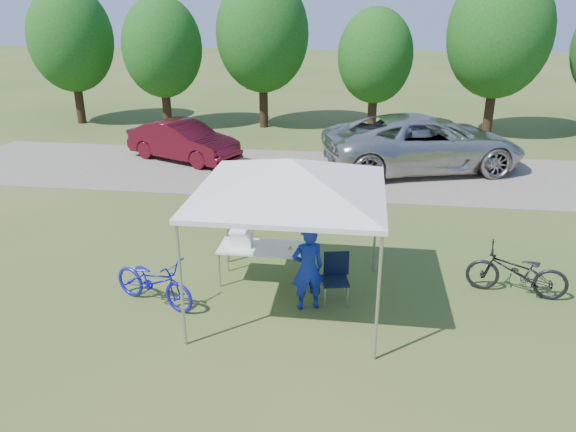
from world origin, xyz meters
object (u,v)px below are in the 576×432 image
folding_table (266,249)px  bike_dark (517,272)px  folding_chair (336,273)px  cooler (241,238)px  cyclist (308,268)px  bike_blue (154,281)px  sedan (183,141)px  minivan (423,143)px

folding_table → bike_dark: size_ratio=1.01×
folding_chair → cooler: bearing=153.3°
cyclist → bike_dark: 3.93m
bike_dark → cyclist: bearing=-63.8°
cooler → cyclist: cyclist is taller
folding_table → bike_blue: bike_blue is taller
folding_chair → bike_blue: (-3.22, -0.59, -0.08)m
cooler → bike_blue: size_ratio=0.25×
cooler → folding_table: bearing=0.0°
folding_table → bike_blue: bearing=-149.5°
bike_blue → sedan: 9.51m
bike_blue → folding_table: bearing=-37.6°
folding_table → bike_dark: bike_dark is taller
folding_chair → folding_table: bearing=148.3°
folding_table → bike_dark: bearing=1.5°
cyclist → minivan: (2.75, 8.93, 0.10)m
folding_chair → bike_blue: bearing=179.1°
folding_table → cooler: 0.52m
folding_table → folding_chair: (1.36, -0.50, -0.16)m
minivan → cooler: bearing=136.2°
folding_table → sedan: size_ratio=0.46×
folding_table → cyclist: 1.24m
cyclist → bike_blue: cyclist is taller
bike_blue → folding_chair: bearing=-57.7°
folding_chair → cooler: 1.94m
folding_chair → cyclist: cyclist is taller
cyclist → bike_blue: size_ratio=0.90×
folding_chair → bike_dark: 3.37m
bike_blue → sedan: (-2.35, 9.22, 0.21)m
bike_dark → cooler: bearing=-77.1°
bike_dark → bike_blue: bearing=-67.9°
folding_table → bike_dark: 4.68m
bike_blue → minivan: (5.49, 9.16, 0.43)m
cyclist → bike_blue: 2.77m
bike_blue → minivan: size_ratio=0.28×
folding_chair → sedan: (-5.57, 8.62, 0.14)m
folding_chair → bike_dark: bike_dark is taller
folding_table → bike_blue: (-1.86, -1.10, -0.24)m
bike_dark → minivan: bearing=-161.0°
folding_chair → sedan: size_ratio=0.23×
minivan → sedan: size_ratio=1.58×
minivan → sedan: bearing=72.9°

